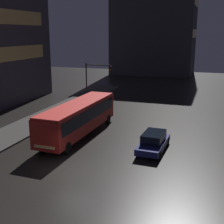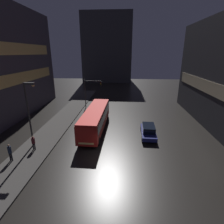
{
  "view_description": "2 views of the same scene",
  "coord_description": "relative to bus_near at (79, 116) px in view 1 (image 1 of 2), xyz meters",
  "views": [
    {
      "loc": [
        8.85,
        -18.0,
        9.36
      ],
      "look_at": [
        -0.13,
        8.9,
        2.1
      ],
      "focal_mm": 50.0,
      "sensor_mm": 36.0,
      "label": 1
    },
    {
      "loc": [
        1.04,
        -15.83,
        10.63
      ],
      "look_at": [
        -0.71,
        10.56,
        1.65
      ],
      "focal_mm": 28.0,
      "sensor_mm": 36.0,
      "label": 2
    }
  ],
  "objects": [
    {
      "name": "ground_plane",
      "position": [
        2.86,
        -7.32,
        -1.91
      ],
      "size": [
        120.0,
        120.0,
        0.0
      ],
      "primitive_type": "plane",
      "color": "black"
    },
    {
      "name": "sidewalk_left",
      "position": [
        -6.14,
        2.68,
        -1.83
      ],
      "size": [
        4.0,
        48.0,
        0.15
      ],
      "color": "#3D3A38",
      "rests_on": "ground"
    },
    {
      "name": "building_far_backdrop",
      "position": [
        -2.45,
        47.61,
        10.19
      ],
      "size": [
        18.07,
        12.0,
        24.19
      ],
      "color": "#2D2D33",
      "rests_on": "ground"
    },
    {
      "name": "bus_near",
      "position": [
        0.0,
        0.0,
        0.0
      ],
      "size": [
        2.9,
        11.95,
        3.09
      ],
      "rotation": [
        0.0,
        0.0,
        3.11
      ],
      "color": "#AD1E19",
      "rests_on": "ground"
    },
    {
      "name": "car_taxi",
      "position": [
        7.34,
        -1.62,
        -1.12
      ],
      "size": [
        2.05,
        4.8,
        1.54
      ],
      "rotation": [
        0.0,
        0.0,
        3.1
      ],
      "color": "navy",
      "rests_on": "ground"
    },
    {
      "name": "traffic_light_main",
      "position": [
        -2.5,
        10.66,
        2.02
      ],
      "size": [
        3.41,
        0.35,
        5.76
      ],
      "color": "#2D2D2D",
      "rests_on": "ground"
    }
  ]
}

